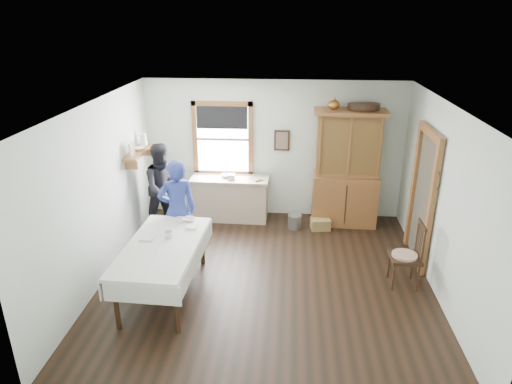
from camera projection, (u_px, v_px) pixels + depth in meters
room at (267, 199)px, 6.59m from camera, size 5.01×5.01×2.70m
window at (223, 135)px, 8.84m from camera, size 1.18×0.07×1.48m
doorway at (423, 194)px, 7.27m from camera, size 0.09×1.14×2.22m
wall_shelf at (139, 150)px, 8.10m from camera, size 0.24×1.00×0.44m
framed_picture at (282, 141)px, 8.78m from camera, size 0.30×0.04×0.40m
rug_beater at (438, 172)px, 6.55m from camera, size 0.01×0.27×0.27m
work_counter at (230, 198)px, 9.00m from camera, size 1.52×0.60×0.86m
china_hutch at (346, 169)px, 8.56m from camera, size 1.32×0.65×2.23m
dining_table at (164, 269)px, 6.61m from camera, size 1.12×2.02×0.79m
spindle_chair at (405, 254)px, 6.75m from camera, size 0.48×0.48×1.04m
pail at (295, 221)px, 8.69m from camera, size 0.34×0.34×0.27m
wicker_basket at (320, 224)px, 8.67m from camera, size 0.39×0.31×0.21m
woman_blue at (178, 214)px, 7.46m from camera, size 0.68×0.58×1.58m
figure_dark at (164, 191)px, 8.44m from camera, size 0.96×0.93×1.55m
table_cup_a at (168, 234)px, 6.65m from camera, size 0.16×0.16×0.10m
table_cup_b at (179, 220)px, 7.10m from camera, size 0.13×0.13×0.10m
table_bowl at (189, 219)px, 7.19m from camera, size 0.27×0.27×0.05m
counter_book at (252, 180)px, 8.70m from camera, size 0.24×0.25×0.02m
counter_bowl at (226, 176)px, 8.86m from camera, size 0.27×0.27×0.07m
shelf_bowl at (139, 149)px, 8.10m from camera, size 0.22×0.22×0.05m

